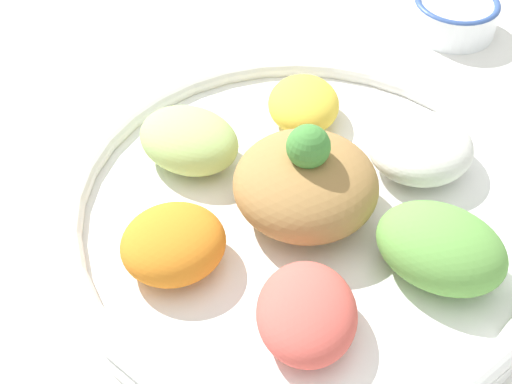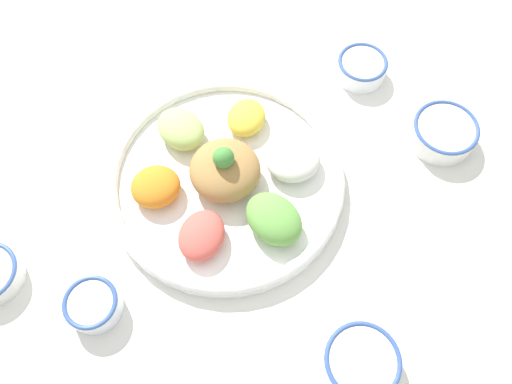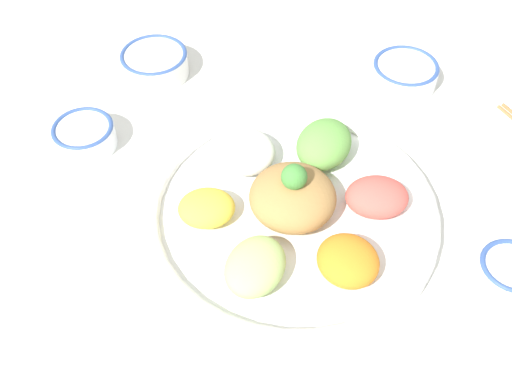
% 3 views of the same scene
% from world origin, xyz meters
% --- Properties ---
extents(ground_plane, '(2.40, 2.40, 0.00)m').
position_xyz_m(ground_plane, '(0.00, 0.00, 0.00)').
color(ground_plane, white).
extents(salad_platter, '(0.41, 0.41, 0.11)m').
position_xyz_m(salad_platter, '(0.03, -0.01, 0.03)').
color(salad_platter, white).
rests_on(salad_platter, ground_plane).
extents(rice_bowl_plain, '(0.10, 0.10, 0.04)m').
position_xyz_m(rice_bowl_plain, '(0.19, -0.33, 0.02)').
color(rice_bowl_plain, white).
rests_on(rice_bowl_plain, ground_plane).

